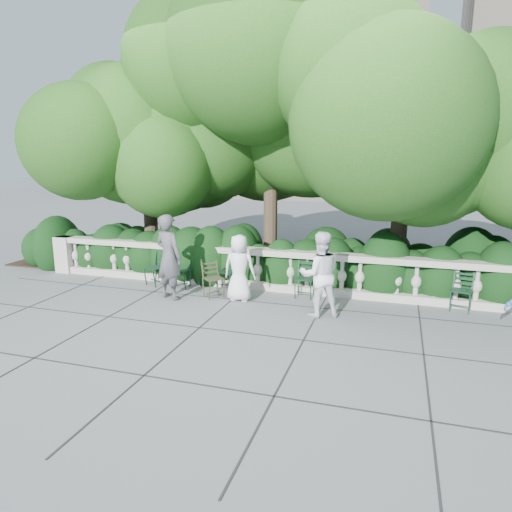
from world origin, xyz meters
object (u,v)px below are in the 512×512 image
(chair_d, at_px, (224,291))
(person_woman_grey, at_px, (169,257))
(person_businessman, at_px, (239,268))
(person_casual_man, at_px, (320,274))
(chair_a, at_px, (151,286))
(chair_c, at_px, (179,289))
(chair_weathered, at_px, (217,299))
(chair_e, at_px, (459,313))
(chair_f, at_px, (303,299))

(chair_d, height_order, person_woman_grey, person_woman_grey)
(person_businessman, height_order, person_casual_man, person_casual_man)
(chair_a, distance_m, person_businessman, 2.61)
(chair_d, distance_m, person_woman_grey, 1.62)
(chair_c, bearing_deg, person_woman_grey, -80.19)
(chair_c, xyz_separation_m, person_casual_man, (3.57, -0.81, 0.86))
(chair_weathered, height_order, person_businessman, person_businessman)
(chair_a, relative_size, person_woman_grey, 0.44)
(chair_e, relative_size, chair_weathered, 1.00)
(chair_d, relative_size, person_woman_grey, 0.44)
(chair_c, bearing_deg, chair_a, 175.11)
(chair_d, bearing_deg, person_woman_grey, -135.96)
(chair_e, distance_m, person_businessman, 4.70)
(chair_a, bearing_deg, chair_d, 26.57)
(person_businessman, relative_size, person_casual_man, 0.86)
(chair_a, height_order, chair_d, same)
(person_businessman, xyz_separation_m, person_casual_man, (1.87, -0.46, 0.12))
(chair_e, distance_m, chair_f, 3.26)
(chair_a, height_order, chair_weathered, same)
(chair_d, height_order, person_casual_man, person_casual_man)
(chair_a, relative_size, chair_c, 1.00)
(chair_d, xyz_separation_m, chair_weathered, (0.05, -0.61, 0.00))
(chair_weathered, relative_size, person_woman_grey, 0.44)
(chair_c, distance_m, person_casual_man, 3.76)
(chair_c, relative_size, person_businessman, 0.56)
(chair_weathered, relative_size, person_casual_man, 0.49)
(chair_d, relative_size, person_casual_man, 0.49)
(chair_a, xyz_separation_m, chair_c, (0.77, -0.04, 0.00))
(chair_f, distance_m, person_woman_grey, 3.16)
(chair_a, distance_m, person_woman_grey, 1.52)
(chair_a, relative_size, chair_d, 1.00)
(chair_a, distance_m, chair_weathered, 2.00)
(chair_a, bearing_deg, person_casual_man, 11.26)
(chair_c, height_order, chair_e, same)
(chair_a, xyz_separation_m, chair_weathered, (1.94, -0.47, 0.00))
(chair_a, height_order, chair_f, same)
(chair_c, bearing_deg, chair_d, 6.79)
(person_businessman, bearing_deg, chair_e, -173.28)
(chair_e, height_order, person_casual_man, person_casual_man)
(chair_d, bearing_deg, chair_weathered, -83.01)
(chair_c, xyz_separation_m, chair_f, (3.05, 0.11, 0.00))
(chair_d, bearing_deg, person_businessman, -40.32)
(chair_weathered, bearing_deg, person_casual_man, -56.80)
(chair_c, distance_m, person_woman_grey, 1.20)
(chair_c, xyz_separation_m, chair_weathered, (1.17, -0.43, 0.00))
(chair_a, distance_m, person_casual_man, 4.50)
(chair_e, distance_m, chair_weathered, 5.17)
(chair_c, height_order, person_casual_man, person_casual_man)
(chair_f, bearing_deg, chair_weathered, -163.00)
(chair_a, distance_m, chair_c, 0.77)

